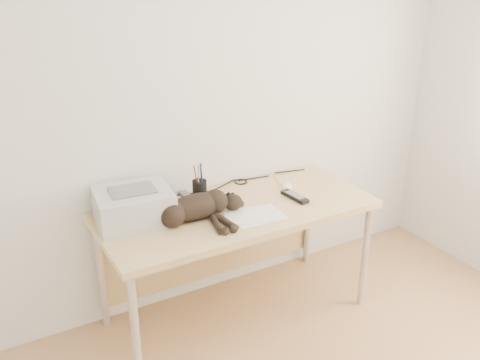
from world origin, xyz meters
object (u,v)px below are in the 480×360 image
printer (134,206)px  mug (163,196)px  desk (230,222)px  pen_cup (200,189)px  cat (192,209)px  mouse (287,184)px

printer → mug: (0.22, 0.13, -0.04)m
desk → mug: (-0.35, 0.18, 0.18)m
pen_cup → mug: bearing=166.7°
printer → mug: 0.26m
cat → printer: bearing=152.0°
mug → pen_cup: 0.22m
mug → mouse: size_ratio=0.96×
mouse → printer: bearing=-159.7°
printer → pen_cup: pen_cup is taller
desk → printer: size_ratio=3.68×
cat → pen_cup: 0.28m
desk → pen_cup: bearing=135.6°
desk → pen_cup: (-0.13, 0.13, 0.19)m
printer → pen_cup: 0.44m
mouse → cat: bearing=-148.1°
desk → pen_cup: pen_cup is taller
desk → cat: size_ratio=2.33×
cat → mug: (-0.06, 0.29, -0.02)m
mug → pen_cup: pen_cup is taller
mouse → mug: bearing=-169.8°
cat → mouse: bearing=10.6°
desk → mouse: (0.42, 0.02, 0.15)m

